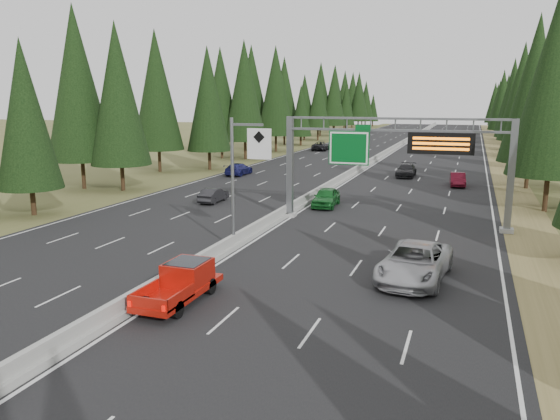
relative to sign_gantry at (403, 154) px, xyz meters
The scene contains 19 objects.
road 46.29m from the sign_gantry, 101.18° to the left, with size 32.00×260.00×0.08m, color black.
shoulder_right 46.28m from the sign_gantry, 78.86° to the left, with size 3.60×260.00×0.06m, color olive.
shoulder_left 52.70m from the sign_gantry, 120.63° to the left, with size 3.60×260.00×0.06m, color #525729.
median_barrier 46.25m from the sign_gantry, 101.18° to the left, with size 0.70×260.00×0.85m.
sign_gantry is the anchor object (origin of this frame).
hov_sign_pole 12.96m from the sign_gantry, 130.04° to the right, with size 2.80×0.50×8.00m.
tree_row_right 36.91m from the sign_gantry, 69.56° to the left, with size 11.43×239.70×18.95m.
tree_row_left 54.14m from the sign_gantry, 125.14° to the left, with size 11.71×239.85×18.84m.
silver_minivan 13.29m from the sign_gantry, 79.56° to the right, with size 3.05×6.61×1.84m, color #A7A7AC.
red_pickup 20.65m from the sign_gantry, 111.53° to the right, with size 1.89×5.30×1.73m.
car_ahead_green 9.67m from the sign_gantry, 143.57° to the left, with size 1.90×4.73×1.61m, color #166323.
car_ahead_dkred 21.54m from the sign_gantry, 80.64° to the left, with size 1.50×4.31×1.42m, color #580C1B.
car_ahead_dkgrey 26.87m from the sign_gantry, 95.64° to the left, with size 2.11×5.20×1.51m, color black.
car_ahead_white 66.53m from the sign_gantry, 89.15° to the left, with size 2.40×5.20×1.45m, color silver.
car_ahead_far 81.85m from the sign_gantry, 92.85° to the left, with size 1.61×4.01×1.36m, color black.
car_onc_near 17.95m from the sign_gantry, 167.81° to the left, with size 1.37×3.93×1.30m, color black.
car_onc_blue 30.90m from the sign_gantry, 136.40° to the left, with size 2.05×5.04×1.46m, color navy.
car_onc_white 57.07m from the sign_gantry, 105.61° to the left, with size 1.95×4.83×1.65m, color silver.
car_onc_far 60.92m from the sign_gantry, 110.59° to the left, with size 2.65×5.74×1.60m, color black.
Camera 1 is at (13.57, -4.91, 9.11)m, focal length 35.00 mm.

